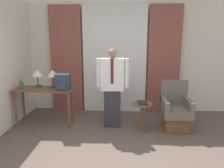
{
  "coord_description": "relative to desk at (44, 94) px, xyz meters",
  "views": [
    {
      "loc": [
        0.24,
        -2.47,
        1.85
      ],
      "look_at": [
        0.0,
        1.69,
        0.94
      ],
      "focal_mm": 35.0,
      "sensor_mm": 36.0,
      "label": 1
    }
  ],
  "objects": [
    {
      "name": "table_lamp_right",
      "position": [
        0.17,
        0.11,
        0.41
      ],
      "size": [
        0.23,
        0.23,
        0.38
      ],
      "color": "#4C4238",
      "rests_on": "desk"
    },
    {
      "name": "backpack",
      "position": [
        0.45,
        -0.12,
        0.29
      ],
      "size": [
        0.28,
        0.22,
        0.33
      ],
      "color": "#2D384C",
      "rests_on": "desk"
    },
    {
      "name": "curtain_drape_left",
      "position": [
        0.26,
        0.93,
        0.63
      ],
      "size": [
        0.77,
        0.06,
        2.58
      ],
      "color": "brown",
      "rests_on": "ground_plane"
    },
    {
      "name": "book",
      "position": [
        2.05,
        -0.26,
        -0.07
      ],
      "size": [
        0.18,
        0.23,
        0.03
      ],
      "color": "black",
      "rests_on": "side_table"
    },
    {
      "name": "armchair",
      "position": [
        2.73,
        -0.09,
        -0.31
      ],
      "size": [
        0.55,
        0.64,
        0.96
      ],
      "color": "brown",
      "rests_on": "ground_plane"
    },
    {
      "name": "desk",
      "position": [
        0.0,
        0.0,
        0.0
      ],
      "size": [
        1.24,
        0.49,
        0.79
      ],
      "color": "brown",
      "rests_on": "ground_plane"
    },
    {
      "name": "wall_back",
      "position": [
        1.44,
        1.06,
        0.69
      ],
      "size": [
        10.0,
        0.06,
        2.7
      ],
      "color": "silver",
      "rests_on": "ground_plane"
    },
    {
      "name": "curtain_drape_right",
      "position": [
        2.63,
        0.93,
        0.63
      ],
      "size": [
        0.77,
        0.06,
        2.58
      ],
      "color": "brown",
      "rests_on": "ground_plane"
    },
    {
      "name": "table_lamp_left",
      "position": [
        -0.17,
        0.11,
        0.41
      ],
      "size": [
        0.23,
        0.23,
        0.38
      ],
      "color": "#4C4238",
      "rests_on": "desk"
    },
    {
      "name": "person",
      "position": [
        1.45,
        -0.05,
        0.21
      ],
      "size": [
        0.67,
        0.22,
        1.62
      ],
      "color": "#2D2D33",
      "rests_on": "ground_plane"
    },
    {
      "name": "side_table",
      "position": [
        2.04,
        -0.24,
        -0.27
      ],
      "size": [
        0.42,
        0.42,
        0.57
      ],
      "color": "brown",
      "rests_on": "ground_plane"
    },
    {
      "name": "curtain_sheer_center",
      "position": [
        1.44,
        0.93,
        0.63
      ],
      "size": [
        1.53,
        0.06,
        2.58
      ],
      "color": "white",
      "rests_on": "ground_plane"
    },
    {
      "name": "bottle_near_edge",
      "position": [
        -0.45,
        -0.05,
        0.21
      ],
      "size": [
        0.08,
        0.08,
        0.2
      ],
      "color": "#336638",
      "rests_on": "desk"
    }
  ]
}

